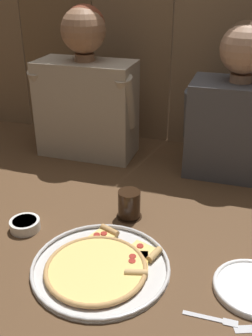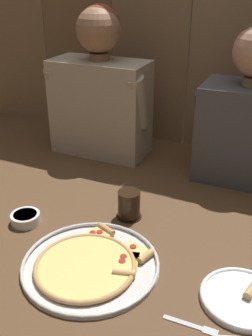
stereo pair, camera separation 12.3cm
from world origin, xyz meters
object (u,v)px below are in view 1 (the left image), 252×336
object	(u,v)px
pizza_tray	(100,266)
diner_right	(237,110)
diner_left	(86,92)
drinking_glass	(129,205)
dipping_bowl	(25,224)

from	to	relation	value
pizza_tray	diner_right	size ratio (longest dim) A/B	0.66
diner_left	diner_right	size ratio (longest dim) A/B	1.07
drinking_glass	pizza_tray	bearing A→B (deg)	-90.13
pizza_tray	dipping_bowl	world-z (taller)	dipping_bowl
pizza_tray	diner_right	world-z (taller)	diner_right
pizza_tray	drinking_glass	bearing A→B (deg)	89.87
diner_left	pizza_tray	bearing A→B (deg)	-65.40
diner_left	diner_right	xyz separation A→B (m)	(0.62, 0.00, -0.02)
diner_left	diner_right	world-z (taller)	diner_left
pizza_tray	dipping_bowl	bearing A→B (deg)	160.70
diner_left	drinking_glass	bearing A→B (deg)	-53.44
dipping_bowl	diner_left	size ratio (longest dim) A/B	0.15
pizza_tray	diner_right	bearing A→B (deg)	67.56
dipping_bowl	diner_right	xyz separation A→B (m)	(0.59, 0.61, 0.24)
pizza_tray	dipping_bowl	distance (m)	0.31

